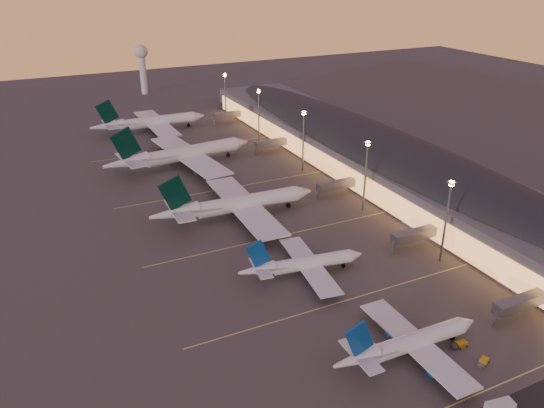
{
  "coord_description": "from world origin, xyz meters",
  "views": [
    {
      "loc": [
        -68.9,
        -101.33,
        81.04
      ],
      "look_at": [
        2.0,
        45.0,
        7.0
      ],
      "focal_mm": 35.0,
      "sensor_mm": 36.0,
      "label": 1
    }
  ],
  "objects": [
    {
      "name": "airliner_narrow_north",
      "position": [
        -4.82,
        11.32,
        3.45
      ],
      "size": [
        37.33,
        33.62,
        13.33
      ],
      "rotation": [
        0.0,
        0.0,
        -0.14
      ],
      "color": "silver",
      "rests_on": "ground"
    },
    {
      "name": "airliner_wide_mid",
      "position": [
        -9.62,
        111.94,
        5.52
      ],
      "size": [
        67.06,
        61.5,
        21.45
      ],
      "rotation": [
        0.0,
        0.0,
        0.11
      ],
      "color": "silver",
      "rests_on": "ground"
    },
    {
      "name": "radar_tower",
      "position": [
        10.0,
        260.0,
        21.87
      ],
      "size": [
        9.0,
        9.0,
        32.5
      ],
      "color": "silver",
      "rests_on": "ground"
    },
    {
      "name": "airliner_wide_far",
      "position": [
        -8.71,
        170.03,
        4.98
      ],
      "size": [
        60.25,
        54.69,
        19.33
      ],
      "rotation": [
        0.0,
        0.0,
        0.01
      ],
      "color": "silver",
      "rests_on": "ground"
    },
    {
      "name": "baggage_tug_a",
      "position": [
        13.38,
        -38.81,
        0.51
      ],
      "size": [
        3.99,
        2.78,
        1.11
      ],
      "rotation": [
        0.0,
        0.0,
        0.39
      ],
      "color": "#BF8513",
      "rests_on": "ground"
    },
    {
      "name": "ground",
      "position": [
        0.0,
        0.0,
        0.0
      ],
      "size": [
        700.0,
        700.0,
        0.0
      ],
      "primitive_type": "plane",
      "color": "#413E3C"
    },
    {
      "name": "terminal_building",
      "position": [
        61.84,
        72.47,
        8.78
      ],
      "size": [
        56.35,
        255.0,
        17.46
      ],
      "color": "#535359",
      "rests_on": "ground"
    },
    {
      "name": "airliner_wide_near",
      "position": [
        -7.73,
        54.32,
        4.89
      ],
      "size": [
        59.23,
        53.86,
        18.98
      ],
      "rotation": [
        0.0,
        0.0,
        -0.03
      ],
      "color": "silver",
      "rests_on": "ground"
    },
    {
      "name": "lane_markings",
      "position": [
        0.0,
        40.0,
        0.01
      ],
      "size": [
        90.0,
        180.36,
        0.0
      ],
      "color": "#D8C659",
      "rests_on": "ground"
    },
    {
      "name": "airliner_narrow_south",
      "position": [
        -0.17,
        -29.25,
        3.56
      ],
      "size": [
        38.41,
        34.19,
        13.77
      ],
      "rotation": [
        0.0,
        0.0,
        -0.01
      ],
      "color": "silver",
      "rests_on": "ground"
    },
    {
      "name": "light_masts",
      "position": [
        36.0,
        65.0,
        17.55
      ],
      "size": [
        2.2,
        217.2,
        25.9
      ],
      "color": "slate",
      "rests_on": "ground"
    },
    {
      "name": "baggage_tug_b",
      "position": [
        12.94,
        -32.07,
        0.54
      ],
      "size": [
        4.03,
        1.91,
        1.18
      ],
      "rotation": [
        0.0,
        0.0,
        -0.05
      ],
      "color": "#BF8513",
      "rests_on": "ground"
    }
  ]
}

